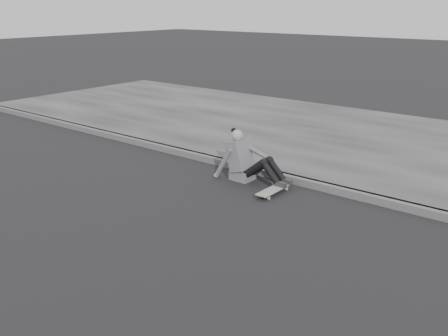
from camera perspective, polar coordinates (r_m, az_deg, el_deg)
name	(u,v)px	position (r m, az deg, el deg)	size (l,w,h in m)	color
ground	(314,281)	(5.69, 10.30, -12.58)	(80.00, 80.00, 0.00)	black
curb	(400,205)	(7.83, 19.43, -4.01)	(24.00, 0.16, 0.12)	#4F4F4F
skateboard	(274,190)	(7.98, 5.73, -2.48)	(0.20, 0.78, 0.09)	#A09F9B
seated_woman	(246,160)	(8.47, 2.53, 0.91)	(1.38, 0.46, 0.88)	#565659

